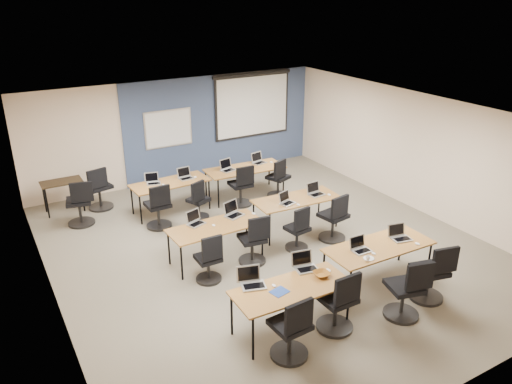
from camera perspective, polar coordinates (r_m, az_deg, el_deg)
floor at (r=10.10m, az=1.25°, el=-6.28°), size 8.00×9.00×0.02m
ceiling at (r=9.12m, az=1.39°, el=8.77°), size 8.00×9.00×0.02m
wall_back at (r=13.37m, az=-8.86°, el=7.00°), size 8.00×0.04×2.70m
wall_front at (r=6.57m, az=22.71°, el=-11.83°), size 8.00×0.04×2.70m
wall_left at (r=8.34m, az=-22.91°, el=-4.31°), size 0.04×9.00×2.70m
wall_right at (r=12.00m, az=17.90°, el=4.36°), size 0.04×9.00×2.70m
blue_accent_panel at (r=13.83m, az=-3.97°, el=7.73°), size 5.50×0.04×2.70m
whiteboard at (r=13.18m, az=-9.98°, el=7.15°), size 1.28×0.03×0.98m
projector_screen at (r=14.09m, az=-0.40°, el=10.30°), size 2.40×0.10×1.82m
training_table_front_left at (r=7.56m, az=4.10°, el=-11.10°), size 1.81×0.76×0.73m
training_table_front_right at (r=8.90m, az=13.88°, el=-6.19°), size 1.94×0.81×0.73m
training_table_mid_left at (r=9.35m, az=-4.62°, el=-4.12°), size 1.78×0.74×0.73m
training_table_mid_right at (r=10.52m, az=4.63°, el=-0.97°), size 1.83×0.76×0.73m
training_table_back_left at (r=11.53m, az=-9.78°, el=0.91°), size 1.77×0.74×0.73m
training_table_back_right at (r=12.25m, az=-1.26°, el=2.57°), size 1.94×0.81×0.73m
laptop_0 at (r=7.54m, az=-0.52°, el=-10.12°), size 0.36×0.31×0.27m
mouse_0 at (r=7.54m, az=2.07°, el=-10.64°), size 0.08×0.10×0.03m
task_chair_0 at (r=7.18m, az=4.11°, el=-15.74°), size 0.55×0.55×1.03m
laptop_1 at (r=7.98m, az=5.60°, el=-8.26°), size 0.35×0.30×0.26m
mouse_1 at (r=7.98m, az=8.26°, el=-8.84°), size 0.08×0.12×0.04m
task_chair_1 at (r=7.75m, az=9.38°, el=-12.71°), size 0.57×0.57×1.05m
laptop_2 at (r=8.63m, az=11.81°, el=-6.20°), size 0.31×0.26×0.23m
mouse_2 at (r=8.59m, az=13.30°, el=-6.85°), size 0.08×0.10×0.03m
task_chair_2 at (r=8.26m, az=16.84°, el=-11.06°), size 0.57×0.56×1.04m
laptop_3 at (r=9.18m, az=16.09°, el=-4.77°), size 0.33×0.28×0.25m
mouse_3 at (r=9.09m, az=17.97°, el=-5.66°), size 0.08×0.11×0.04m
task_chair_3 at (r=8.81m, az=19.46°, el=-9.15°), size 0.57×0.57×1.04m
laptop_4 at (r=9.43m, az=-6.98°, el=-3.25°), size 0.32×0.27×0.24m
mouse_4 at (r=9.33m, az=-4.87°, el=-3.81°), size 0.06×0.09×0.03m
task_chair_4 at (r=8.85m, az=-5.35°, el=-8.00°), size 0.46×0.46×0.95m
laptop_5 at (r=9.71m, az=-2.64°, el=-2.30°), size 0.35×0.30×0.27m
mouse_5 at (r=9.76m, az=-0.28°, el=-2.47°), size 0.07×0.10×0.03m
task_chair_5 at (r=9.35m, az=-0.24°, el=-5.90°), size 0.52×0.52×1.00m
laptop_6 at (r=10.25m, az=3.48°, el=-0.97°), size 0.30×0.26×0.23m
mouse_6 at (r=10.19m, az=4.84°, el=-1.45°), size 0.08×0.10×0.03m
task_chair_6 at (r=9.86m, az=4.85°, el=-4.59°), size 0.46×0.46×0.95m
laptop_7 at (r=10.73m, az=6.80°, el=0.05°), size 0.33×0.28×0.25m
mouse_7 at (r=10.74m, az=8.36°, el=-0.31°), size 0.08×0.11×0.04m
task_chair_7 at (r=10.30m, az=8.94°, el=-3.30°), size 0.56×0.56×1.04m
laptop_8 at (r=11.49m, az=-11.70°, el=1.25°), size 0.31×0.26×0.24m
mouse_8 at (r=11.35m, az=-10.53°, el=0.81°), size 0.07×0.09×0.03m
task_chair_8 at (r=10.89m, az=-11.05°, el=-1.99°), size 0.55×0.55×1.03m
laptop_9 at (r=11.67m, az=-8.09°, el=1.85°), size 0.32×0.27×0.25m
mouse_9 at (r=11.71m, az=-6.96°, el=1.71°), size 0.06×0.10×0.03m
task_chair_9 at (r=11.17m, az=-6.59°, el=-1.28°), size 0.49×0.46×0.95m
laptop_10 at (r=12.10m, az=-3.30°, el=2.80°), size 0.34×0.29×0.26m
mouse_10 at (r=12.18m, az=-1.99°, el=2.70°), size 0.06×0.09×0.03m
task_chair_10 at (r=11.79m, az=-1.65°, el=0.38°), size 0.55×0.55×1.02m
laptop_11 at (r=12.59m, az=0.27°, el=3.63°), size 0.34×0.29×0.25m
mouse_11 at (r=12.63m, az=1.75°, el=3.44°), size 0.09×0.11×0.03m
task_chair_11 at (r=12.27m, az=2.58°, el=1.23°), size 0.56×0.53×1.01m
blue_mousepad at (r=7.43m, az=2.70°, el=-11.31°), size 0.29×0.26×0.01m
snack_bowl at (r=7.83m, az=7.51°, el=-9.26°), size 0.31×0.31×0.07m
snack_plate at (r=8.44m, az=12.76°, el=-7.40°), size 0.20×0.20×0.01m
coffee_cup at (r=8.37m, az=12.67°, el=-7.42°), size 0.07×0.07×0.05m
utility_table at (r=12.21m, az=-21.32°, el=0.72°), size 0.90×0.50×0.75m
spare_chair_a at (r=12.15m, az=-17.48°, el=0.03°), size 0.57×0.57×1.05m
spare_chair_b at (r=11.46m, az=-19.44°, el=-1.58°), size 0.58×0.58×1.05m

